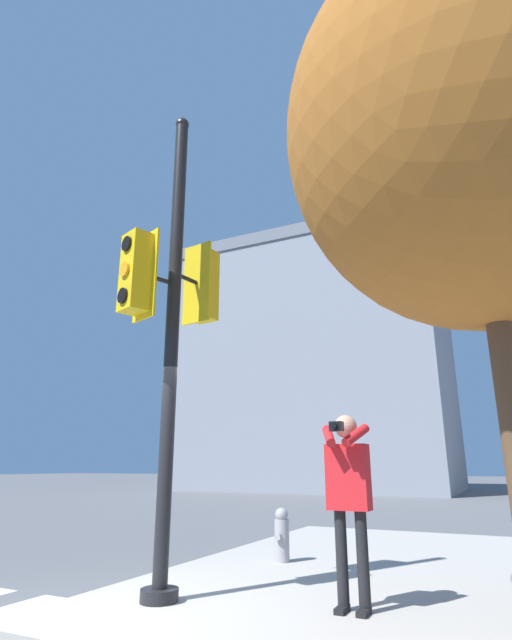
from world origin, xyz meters
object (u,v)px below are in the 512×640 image
object	(u,v)px
street_tree	(471,130)
traffic_signal_pole	(172,311)
fire_hydrant	(282,535)
person_photographer	(348,488)

from	to	relation	value
street_tree	traffic_signal_pole	bearing A→B (deg)	-176.31
fire_hydrant	traffic_signal_pole	bearing A→B (deg)	-96.35
street_tree	person_photographer	bearing A→B (deg)	170.19
street_tree	fire_hydrant	bearing A→B (deg)	143.67
street_tree	fire_hydrant	world-z (taller)	street_tree
person_photographer	street_tree	bearing A→B (deg)	-9.81
traffic_signal_pole	street_tree	xyz separation A→B (m)	(3.33, 0.22, 1.48)
traffic_signal_pole	street_tree	world-z (taller)	street_tree
traffic_signal_pole	fire_hydrant	distance (m)	3.62
street_tree	fire_hydrant	distance (m)	5.59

